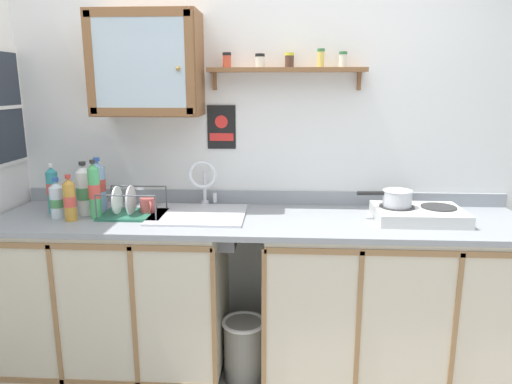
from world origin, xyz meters
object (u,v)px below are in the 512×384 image
sink (199,221)px  trash_bin (244,349)px  bottle_detergent_teal_0 (53,190)px  bottle_water_clear_1 (57,200)px  bottle_water_blue_5 (98,185)px  bottle_opaque_white_3 (84,191)px  bottle_juice_amber_2 (70,200)px  bottle_soda_green_4 (94,191)px  mug (149,206)px  dish_rack (131,210)px  wall_cabinet (147,64)px  saucepan (397,197)px  hot_plate_stove (418,214)px  warning_sign (222,128)px

sink → trash_bin: sink is taller
bottle_detergent_teal_0 → bottle_water_clear_1: bottle_detergent_teal_0 is taller
bottle_water_blue_5 → bottle_opaque_white_3: bearing=-109.4°
bottle_juice_amber_2 → bottle_soda_green_4: size_ratio=0.78×
bottle_opaque_white_3 → mug: (0.35, 0.03, -0.09)m
bottle_water_blue_5 → dish_rack: bottle_water_blue_5 is taller
bottle_soda_green_4 → trash_bin: 1.22m
wall_cabinet → trash_bin: size_ratio=1.61×
sink → bottle_water_blue_5: (-0.59, 0.08, 0.18)m
bottle_water_clear_1 → wall_cabinet: (0.46, 0.23, 0.72)m
saucepan → wall_cabinet: (-1.36, 0.15, 0.70)m
hot_plate_stove → wall_cabinet: (-1.48, 0.18, 0.78)m
bottle_opaque_white_3 → bottle_detergent_teal_0: bearing=171.5°
bottle_juice_amber_2 → wall_cabinet: bearing=38.2°
sink → mug: (-0.28, 0.00, 0.08)m
sink → bottle_soda_green_4: (-0.54, -0.10, 0.18)m
hot_plate_stove → bottle_opaque_white_3: 1.82m
bottle_juice_amber_2 → bottle_water_blue_5: (0.07, 0.23, 0.03)m
bottle_water_clear_1 → trash_bin: 1.33m
saucepan → dish_rack: (-1.44, -0.02, -0.08)m
hot_plate_stove → wall_cabinet: bearing=173.1°
bottle_detergent_teal_0 → dish_rack: (0.45, -0.04, -0.10)m
dish_rack → warning_sign: (0.47, 0.32, 0.43)m
saucepan → warning_sign: warning_sign is taller
hot_plate_stove → bottle_water_clear_1: (-1.94, -0.05, 0.06)m
bottle_soda_green_4 → dish_rack: 0.22m
mug → bottle_soda_green_4: bearing=-158.9°
dish_rack → trash_bin: dish_rack is taller
hot_plate_stove → bottle_water_clear_1: bottle_water_clear_1 is taller
hot_plate_stove → mug: (-1.47, 0.05, 0.01)m
saucepan → wall_cabinet: size_ratio=0.50×
warning_sign → trash_bin: size_ratio=0.70×
wall_cabinet → warning_sign: bearing=19.4°
bottle_water_blue_5 → mug: 0.33m
bottle_detergent_teal_0 → warning_sign: size_ratio=1.10×
saucepan → wall_cabinet: 1.54m
bottle_detergent_teal_0 → bottle_opaque_white_3: bearing=-8.5°
hot_plate_stove → saucepan: bearing=167.9°
saucepan → wall_cabinet: wall_cabinet is taller
hot_plate_stove → trash_bin: hot_plate_stove is taller
bottle_water_blue_5 → wall_cabinet: bearing=11.6°
bottle_opaque_white_3 → bottle_water_clear_1: bearing=-152.9°
sink → hot_plate_stove: 1.19m
bottle_water_clear_1 → bottle_opaque_white_3: bottle_opaque_white_3 is taller
bottle_detergent_teal_0 → saucepan: bearing=-0.5°
dish_rack → mug: dish_rack is taller
sink → dish_rack: 0.38m
sink → bottle_detergent_teal_0: bearing=180.0°
dish_rack → warning_sign: 0.71m
bottle_water_blue_5 → trash_bin: bearing=-10.9°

